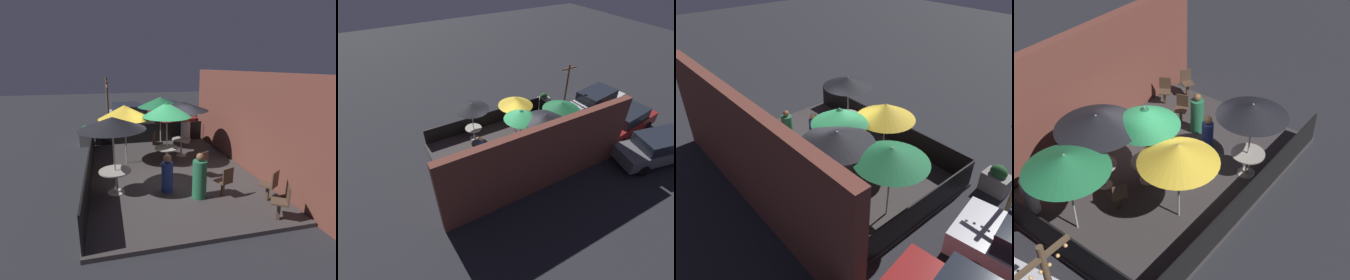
{
  "view_description": "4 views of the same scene",
  "coord_description": "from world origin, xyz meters",
  "views": [
    {
      "loc": [
        8.67,
        -2.1,
        3.87
      ],
      "look_at": [
        -0.67,
        0.13,
        1.13
      ],
      "focal_mm": 28.0,
      "sensor_mm": 36.0,
      "label": 1
    },
    {
      "loc": [
        5.66,
        9.72,
        9.65
      ],
      "look_at": [
        0.32,
        0.24,
        1.11
      ],
      "focal_mm": 28.0,
      "sensor_mm": 36.0,
      "label": 2
    },
    {
      "loc": [
        -7.64,
        5.85,
        7.16
      ],
      "look_at": [
        -0.49,
        -0.26,
        1.16
      ],
      "focal_mm": 35.0,
      "sensor_mm": 36.0,
      "label": 3
    },
    {
      "loc": [
        -7.99,
        -6.66,
        8.98
      ],
      "look_at": [
        0.46,
        -0.24,
        1.0
      ],
      "focal_mm": 50.0,
      "sensor_mm": 36.0,
      "label": 4
    }
  ],
  "objects": [
    {
      "name": "patio_chair_3",
      "position": [
        2.78,
        2.28,
        0.64
      ],
      "size": [
        0.55,
        0.55,
        0.95
      ],
      "rotation": [
        0.0,
        0.0,
        -2.58
      ],
      "color": "#4C3828",
      "rests_on": "patio_deck"
    },
    {
      "name": "patio_chair_1",
      "position": [
        3.69,
        2.0,
        0.65
      ],
      "size": [
        0.55,
        0.55,
        0.95
      ],
      "rotation": [
        0.0,
        0.0,
        -2.12
      ],
      "color": "#4C3828",
      "rests_on": "patio_deck"
    },
    {
      "name": "patio_umbrella_0",
      "position": [
        -1.59,
        0.92,
        2.28
      ],
      "size": [
        2.2,
        2.2,
        2.35
      ],
      "color": "#B2B2B7",
      "rests_on": "patio_deck"
    },
    {
      "name": "dining_table_2",
      "position": [
        1.24,
        -1.96,
        0.71
      ],
      "size": [
        0.95,
        0.95,
        0.73
      ],
      "color": "#9E998E",
      "rests_on": "patio_deck"
    },
    {
      "name": "patio_umbrella_4",
      "position": [
        -1.25,
        -1.43,
        2.17
      ],
      "size": [
        2.0,
        2.0,
        2.31
      ],
      "color": "#B2B2B7",
      "rests_on": "patio_deck"
    },
    {
      "name": "patron_2",
      "position": [
        -3.42,
        1.71,
        0.68
      ],
      "size": [
        0.54,
        0.54,
        1.27
      ],
      "rotation": [
        0.0,
        0.0,
        3.81
      ],
      "color": "silver",
      "rests_on": "patio_deck"
    },
    {
      "name": "fence_front",
      "position": [
        0.0,
        -2.75,
        0.59
      ],
      "size": [
        7.85,
        0.05,
        0.95
      ],
      "color": "black",
      "rests_on": "patio_deck"
    },
    {
      "name": "patio_umbrella_2",
      "position": [
        1.24,
        -1.96,
        2.29
      ],
      "size": [
        1.94,
        1.94,
        2.35
      ],
      "color": "#B2B2B7",
      "rests_on": "patio_deck"
    },
    {
      "name": "patio_umbrella_3",
      "position": [
        -3.13,
        0.35,
        2.25
      ],
      "size": [
        2.08,
        2.08,
        2.36
      ],
      "color": "#B2B2B7",
      "rests_on": "patio_deck"
    },
    {
      "name": "patio_chair_4",
      "position": [
        -2.02,
        -0.06,
        0.64
      ],
      "size": [
        0.53,
        0.53,
        0.94
      ],
      "rotation": [
        0.0,
        0.0,
        1.16
      ],
      "color": "#4C3828",
      "rests_on": "patio_deck"
    },
    {
      "name": "patio_umbrella_1",
      "position": [
        -0.68,
        0.08,
        2.3
      ],
      "size": [
        1.84,
        1.84,
        2.45
      ],
      "color": "#B2B2B7",
      "rests_on": "patio_deck"
    },
    {
      "name": "patio_chair_0",
      "position": [
        0.71,
        0.99,
        0.63
      ],
      "size": [
        0.55,
        0.55,
        0.93
      ],
      "rotation": [
        0.0,
        0.0,
        -2.57
      ],
      "color": "#4C3828",
      "rests_on": "patio_deck"
    },
    {
      "name": "dining_table_1",
      "position": [
        -0.68,
        0.08,
        0.68
      ],
      "size": [
        0.93,
        0.93,
        0.71
      ],
      "color": "#9E998E",
      "rests_on": "patio_deck"
    },
    {
      "name": "fence_side_left",
      "position": [
        -3.98,
        0.0,
        0.59
      ],
      "size": [
        0.05,
        5.4,
        0.95
      ],
      "color": "black",
      "rests_on": "patio_deck"
    },
    {
      "name": "patio_deck",
      "position": [
        0.0,
        0.0,
        0.06
      ],
      "size": [
        8.05,
        5.6,
        0.12
      ],
      "color": "#383333",
      "rests_on": "ground_plane"
    },
    {
      "name": "planter_box",
      "position": [
        -4.62,
        -3.16,
        0.44
      ],
      "size": [
        0.84,
        0.59,
        1.0
      ],
      "color": "gray",
      "rests_on": "ground_plane"
    },
    {
      "name": "patron_1",
      "position": [
        2.09,
        0.41,
        0.73
      ],
      "size": [
        0.54,
        0.54,
        1.37
      ],
      "rotation": [
        0.0,
        0.0,
        3.52
      ],
      "color": "#236642",
      "rests_on": "patio_deck"
    },
    {
      "name": "patio_chair_2",
      "position": [
        2.24,
        1.14,
        0.63
      ],
      "size": [
        0.51,
        0.51,
        0.94
      ],
      "rotation": [
        0.0,
        0.0,
        -2.79
      ],
      "color": "#4C3828",
      "rests_on": "patio_deck"
    },
    {
      "name": "dining_table_0",
      "position": [
        -1.59,
        0.92,
        0.71
      ],
      "size": [
        0.8,
        0.8,
        0.76
      ],
      "color": "#9E998E",
      "rests_on": "patio_deck"
    },
    {
      "name": "building_wall",
      "position": [
        0.0,
        3.03,
        1.83
      ],
      "size": [
        9.65,
        0.36,
        3.66
      ],
      "color": "brown",
      "rests_on": "ground_plane"
    },
    {
      "name": "patron_0",
      "position": [
        1.49,
        -0.41,
        0.66
      ],
      "size": [
        0.41,
        0.41,
        1.2
      ],
      "rotation": [
        0.0,
        0.0,
        2.98
      ],
      "color": "navy",
      "rests_on": "patio_deck"
    },
    {
      "name": "ground_plane",
      "position": [
        0.0,
        0.0,
        0.0
      ],
      "size": [
        60.0,
        60.0,
        0.0
      ],
      "primitive_type": "plane",
      "color": "#26262B"
    }
  ]
}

